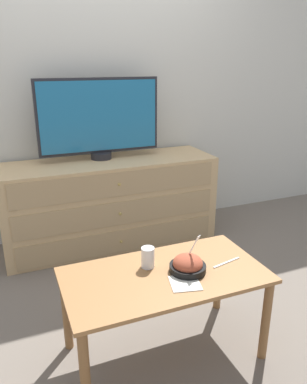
{
  "coord_description": "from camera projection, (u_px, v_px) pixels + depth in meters",
  "views": [
    {
      "loc": [
        -0.68,
        -3.05,
        1.44
      ],
      "look_at": [
        0.05,
        -1.26,
        0.76
      ],
      "focal_mm": 35.0,
      "sensor_mm": 36.0,
      "label": 1
    }
  ],
  "objects": [
    {
      "name": "takeout_bowl",
      "position": [
        188.0,
        265.0,
        1.81
      ],
      "size": [
        0.18,
        0.18,
        0.2
      ],
      "color": "black",
      "rests_on": "coffee_table"
    },
    {
      "name": "napkin",
      "position": [
        185.0,
        283.0,
        1.72
      ],
      "size": [
        0.16,
        0.16,
        0.0
      ],
      "color": "silver",
      "rests_on": "coffee_table"
    },
    {
      "name": "ground_plane",
      "position": [
        96.0,
        229.0,
        3.38
      ],
      "size": [
        12.0,
        12.0,
        0.0
      ],
      "primitive_type": "plane",
      "color": "#70665B"
    },
    {
      "name": "drink_cup",
      "position": [
        148.0,
        259.0,
        1.85
      ],
      "size": [
        0.07,
        0.07,
        0.1
      ],
      "color": "#9E6638",
      "rests_on": "coffee_table"
    },
    {
      "name": "knife",
      "position": [
        227.0,
        262.0,
        1.9
      ],
      "size": [
        0.17,
        0.05,
        0.01
      ],
      "color": "white",
      "rests_on": "coffee_table"
    },
    {
      "name": "coffee_table",
      "position": [
        165.0,
        286.0,
        1.83
      ],
      "size": [
        0.98,
        0.52,
        0.47
      ],
      "color": "#9E6B3D",
      "rests_on": "ground_plane"
    },
    {
      "name": "wall_back",
      "position": [
        87.0,
        79.0,
        2.97
      ],
      "size": [
        12.0,
        0.05,
        2.6
      ],
      "color": "silver",
      "rests_on": "ground_plane"
    },
    {
      "name": "tv",
      "position": [
        99.0,
        118.0,
        2.88
      ],
      "size": [
        0.95,
        0.16,
        0.62
      ],
      "color": "#232328",
      "rests_on": "dresser"
    },
    {
      "name": "dresser",
      "position": [
        111.0,
        202.0,
        3.04
      ],
      "size": [
        1.68,
        0.53,
        0.7
      ],
      "color": "tan",
      "rests_on": "ground_plane"
    }
  ]
}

